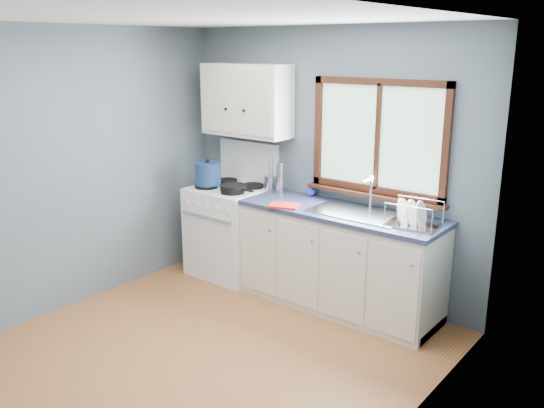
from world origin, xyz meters
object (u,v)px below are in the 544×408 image
Objects in this scene: stockpot at (208,173)px; skillet at (234,187)px; thermos at (280,178)px; sink at (358,220)px; utensil_crock at (270,183)px; base_cabinets at (339,264)px; dish_rack at (413,219)px; gas_range at (231,228)px.

skillet is at bearing -1.14° from stockpot.
thermos is at bearing 22.71° from stockpot.
utensil_crock reaches higher than sink.
base_cabinets is at bearing 179.87° from sink.
base_cabinets is at bearing 172.83° from dish_rack.
thermos is (0.34, 0.30, 0.09)m from skillet.
stockpot is 2.17m from dish_rack.
utensil_crock is at bearing 27.31° from gas_range.
base_cabinets is (1.31, 0.02, -0.08)m from gas_range.
thermos is 1.48m from dish_rack.
stockpot is (-1.47, -0.16, 0.67)m from base_cabinets.
stockpot is (-0.17, -0.14, 0.58)m from gas_range.
utensil_crock reaches higher than base_cabinets.
gas_range is 1.62× the size of sink.
gas_range is at bearing 39.57° from stockpot.
dish_rack is at bearing 6.79° from skillet.
skillet is 1.04× the size of utensil_crock.
gas_range is at bearing -179.29° from sink.
thermos is (-0.78, 0.13, 0.66)m from base_cabinets.
gas_range reaches higher than skillet.
sink reaches higher than skillet.
utensil_crock is (0.37, 0.19, 0.50)m from gas_range.
stockpot is at bearing -174.56° from sink.
thermos is at bearing 172.09° from sink.
stockpot is at bearing -178.79° from skillet.
sink is at bearing 9.55° from skillet.
gas_range reaches higher than base_cabinets.
gas_range is 2.05m from dish_rack.
stockpot is (-0.35, 0.01, 0.09)m from skillet.
thermos reaches higher than sink.
sink is at bearing 172.16° from dish_rack.
sink is at bearing -0.13° from base_cabinets.
stockpot is at bearing -157.29° from thermos.
stockpot is 0.72× the size of dish_rack.
gas_range is 1.31m from base_cabinets.
utensil_crock is at bearing 167.92° from dish_rack.
sink is 0.99m from thermos.
skillet is (0.18, -0.15, 0.49)m from gas_range.
gas_range reaches higher than sink.
dish_rack reaches higher than base_cabinets.
gas_range is at bearing -152.69° from utensil_crock.
stockpot is 0.81× the size of utensil_crock.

